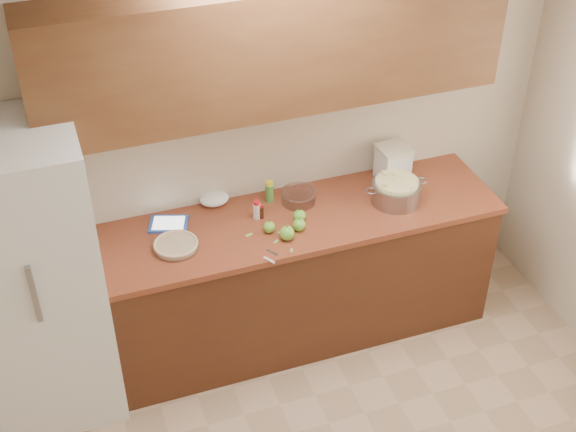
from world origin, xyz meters
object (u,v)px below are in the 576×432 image
object	(u,v)px
colander	(396,191)
tablet	(169,224)
pie	(176,245)
flour_canister	(393,163)

from	to	relation	value
colander	tablet	world-z (taller)	colander
pie	flour_canister	xyz separation A→B (m)	(1.45, 0.23, 0.10)
colander	tablet	distance (m)	1.38
pie	colander	xyz separation A→B (m)	(1.37, 0.01, 0.05)
colander	tablet	size ratio (longest dim) A/B	1.51
pie	colander	world-z (taller)	colander
pie	tablet	bearing A→B (deg)	87.92
pie	flour_canister	bearing A→B (deg)	9.14
colander	tablet	bearing A→B (deg)	170.80
colander	flour_canister	bearing A→B (deg)	70.05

